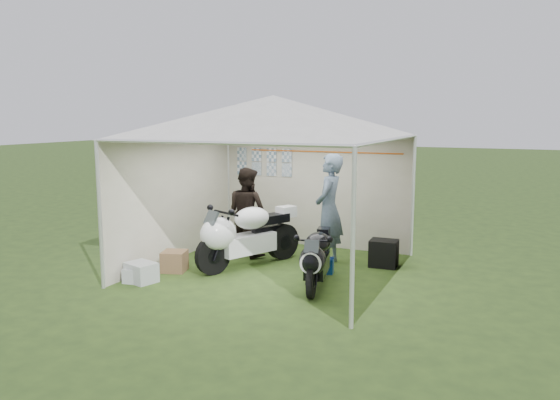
# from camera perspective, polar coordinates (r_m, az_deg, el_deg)

# --- Properties ---
(ground) EXTENTS (80.00, 80.00, 0.00)m
(ground) POSITION_cam_1_polar(r_m,az_deg,el_deg) (9.59, -0.69, -7.32)
(ground) COLOR #2C421A
(ground) RESTS_ON ground
(canopy_tent) EXTENTS (5.66, 5.66, 3.00)m
(canopy_tent) POSITION_cam_1_polar(r_m,az_deg,el_deg) (9.24, -0.64, 8.26)
(canopy_tent) COLOR silver
(canopy_tent) RESTS_ON ground
(motorcycle_white) EXTENTS (1.20, 2.08, 1.10)m
(motorcycle_white) POSITION_cam_1_polar(r_m,az_deg,el_deg) (9.61, -3.76, -3.53)
(motorcycle_white) COLOR black
(motorcycle_white) RESTS_ON ground
(motorcycle_black) EXTENTS (0.62, 1.76, 0.87)m
(motorcycle_black) POSITION_cam_1_polar(r_m,az_deg,el_deg) (8.55, 3.86, -5.96)
(motorcycle_black) COLOR black
(motorcycle_black) RESTS_ON ground
(paddock_stand) EXTENTS (0.38, 0.28, 0.26)m
(paddock_stand) POSITION_cam_1_polar(r_m,az_deg,el_deg) (9.41, 4.55, -6.84)
(paddock_stand) COLOR #1745BA
(paddock_stand) RESTS_ON ground
(person_dark_jacket) EXTENTS (0.98, 0.87, 1.70)m
(person_dark_jacket) POSITION_cam_1_polar(r_m,az_deg,el_deg) (10.41, -3.45, -1.24)
(person_dark_jacket) COLOR black
(person_dark_jacket) RESTS_ON ground
(person_blue_jacket) EXTENTS (0.51, 0.75, 2.00)m
(person_blue_jacket) POSITION_cam_1_polar(r_m,az_deg,el_deg) (9.79, 5.15, -1.01)
(person_blue_jacket) COLOR slate
(person_blue_jacket) RESTS_ON ground
(equipment_box) EXTENTS (0.50, 0.41, 0.48)m
(equipment_box) POSITION_cam_1_polar(r_m,az_deg,el_deg) (9.92, 10.78, -5.49)
(equipment_box) COLOR black
(equipment_box) RESTS_ON ground
(crate_0) EXTENTS (0.56, 0.49, 0.32)m
(crate_0) POSITION_cam_1_polar(r_m,az_deg,el_deg) (9.17, -14.30, -7.33)
(crate_0) COLOR #AFB5B9
(crate_0) RESTS_ON ground
(crate_1) EXTENTS (0.49, 0.49, 0.35)m
(crate_1) POSITION_cam_1_polar(r_m,az_deg,el_deg) (9.65, -10.97, -6.29)
(crate_1) COLOR brown
(crate_1) RESTS_ON ground
(crate_2) EXTENTS (0.36, 0.31, 0.23)m
(crate_2) POSITION_cam_1_polar(r_m,az_deg,el_deg) (9.18, -14.95, -7.61)
(crate_2) COLOR #B2B7BB
(crate_2) RESTS_ON ground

